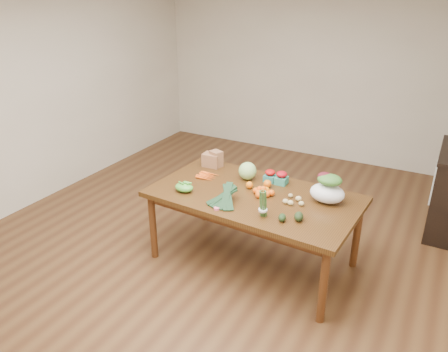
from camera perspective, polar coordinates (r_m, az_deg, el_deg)
The scene contains 24 objects.
floor at distance 4.84m, azimuth -0.71°, elevation -8.22°, with size 6.00×6.00×0.00m, color brown.
room_walls at distance 4.28m, azimuth -0.80°, elevation 7.28°, with size 5.02×6.02×2.70m.
dining_table at distance 4.31m, azimuth 3.83°, elevation -6.88°, with size 1.93×1.07×0.75m, color #472B10.
dish_towel at distance 5.38m, azimuth 25.69°, elevation -0.73°, with size 0.02×0.28×0.45m, color white.
paper_bag at distance 4.72m, azimuth -1.59°, elevation 2.28°, with size 0.25×0.21×0.18m, color #8A5C3E, non-canonical shape.
cabbage at distance 4.40m, azimuth 3.09°, elevation 0.67°, with size 0.18×0.18×0.18m, color #A6DD7F.
strawberry_basket_a at distance 4.39m, azimuth 6.03°, elevation -0.11°, with size 0.11×0.11×0.10m, color red, non-canonical shape.
strawberry_basket_b at distance 4.34m, azimuth 7.50°, elevation -0.39°, with size 0.12×0.12×0.11m, color #B50C1E, non-canonical shape.
orange_a at distance 4.23m, azimuth 3.34°, elevation -1.19°, with size 0.07×0.07×0.07m, color orange.
orange_b at distance 4.26m, azimuth 5.70°, elevation -1.02°, with size 0.08×0.08×0.08m, color orange.
orange_c at distance 4.13m, azimuth 5.48°, elevation -1.89°, with size 0.07×0.07×0.07m, color orange.
mandarin_cluster at distance 4.10m, azimuth 5.13°, elevation -1.90°, with size 0.18×0.18×0.10m, color #E35F0D, non-canonical shape.
carrots at distance 4.47m, azimuth -2.17°, elevation 0.00°, with size 0.22×0.19×0.03m, color #E54913, non-canonical shape.
snap_pea_bag at distance 4.17m, azimuth -5.23°, elevation -1.49°, with size 0.18×0.14×0.08m, color #52A738.
kale_bunch at distance 3.88m, azimuth -0.18°, elevation -2.78°, with size 0.32×0.40×0.16m, color black, non-canonical shape.
asparagus_bundle at distance 3.69m, azimuth 5.14°, elevation -3.59°, with size 0.08×0.08×0.25m, color #3F7133, non-canonical shape.
potato_a at distance 3.98m, azimuth 8.05°, elevation -3.29°, with size 0.05×0.05×0.05m, color #DAC17E.
potato_b at distance 3.96m, azimuth 8.68°, elevation -3.48°, with size 0.05×0.05×0.05m, color tan.
potato_c at distance 4.04m, azimuth 9.71°, elevation -2.93°, with size 0.06×0.05×0.05m, color #D4C97A.
potato_d at distance 4.10m, azimuth 8.69°, elevation -2.54°, with size 0.05×0.04×0.04m, color tan.
potato_e at distance 3.96m, azimuth 10.07°, elevation -3.56°, with size 0.05×0.05×0.04m, color tan.
avocado_a at distance 3.69m, azimuth 7.61°, elevation -5.40°, with size 0.06×0.09×0.06m, color black.
avocado_b at distance 3.71m, azimuth 9.74°, elevation -5.23°, with size 0.08×0.11×0.08m, color black.
salad_bag at distance 4.03m, azimuth 13.37°, elevation -1.76°, with size 0.32×0.24×0.24m, color white, non-canonical shape.
Camera 1 is at (2.00, -3.58, 2.57)m, focal length 35.00 mm.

